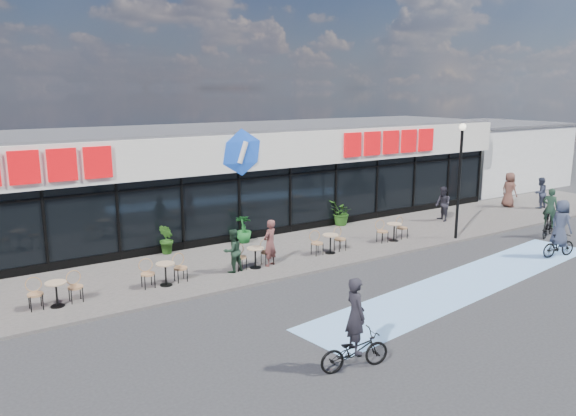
{
  "coord_description": "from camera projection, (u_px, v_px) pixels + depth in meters",
  "views": [
    {
      "loc": [
        -10.61,
        -13.09,
        6.3
      ],
      "look_at": [
        0.13,
        3.5,
        2.08
      ],
      "focal_mm": 35.0,
      "sensor_mm": 36.0,
      "label": 1
    }
  ],
  "objects": [
    {
      "name": "bike_lane",
      "position": [
        468.0,
        282.0,
        18.59
      ],
      "size": [
        14.17,
        4.13,
        0.01
      ],
      "primitive_type": "cube",
      "rotation": [
        0.0,
        0.0,
        0.14
      ],
      "color": "#7DB2ED",
      "rests_on": "ground"
    },
    {
      "name": "potted_plant_right",
      "position": [
        341.0,
        213.0,
        25.81
      ],
      "size": [
        1.28,
        1.18,
        1.21
      ],
      "primitive_type": "imported",
      "rotation": [
        0.0,
        0.0,
        3.39
      ],
      "color": "#214B15",
      "rests_on": "sidewalk"
    },
    {
      "name": "pedestrian_b",
      "position": [
        509.0,
        190.0,
        29.83
      ],
      "size": [
        0.66,
        0.95,
        1.85
      ],
      "primitive_type": "imported",
      "rotation": [
        0.0,
        0.0,
        1.49
      ],
      "color": "#54332B",
      "rests_on": "sidewalk"
    },
    {
      "name": "cyclist_c",
      "position": [
        355.0,
        339.0,
        12.7
      ],
      "size": [
        1.8,
        0.92,
        2.2
      ],
      "color": "black",
      "rests_on": "ground"
    },
    {
      "name": "bistro_set_2",
      "position": [
        165.0,
        271.0,
        18.02
      ],
      "size": [
        1.54,
        0.62,
        0.9
      ],
      "color": "tan",
      "rests_on": "sidewalk"
    },
    {
      "name": "pedestrian_a",
      "position": [
        443.0,
        204.0,
        26.63
      ],
      "size": [
        0.84,
        0.96,
        1.65
      ],
      "primitive_type": "imported",
      "rotation": [
        0.0,
        0.0,
        -1.89
      ],
      "color": "#212028",
      "rests_on": "sidewalk"
    },
    {
      "name": "ground",
      "position": [
        345.0,
        292.0,
        17.7
      ],
      "size": [
        120.0,
        120.0,
        0.0
      ],
      "primitive_type": "plane",
      "color": "#28282B",
      "rests_on": "ground"
    },
    {
      "name": "potted_plant_mid",
      "position": [
        244.0,
        229.0,
        22.95
      ],
      "size": [
        0.88,
        0.88,
        1.15
      ],
      "primitive_type": "imported",
      "rotation": [
        0.0,
        0.0,
        2.63
      ],
      "color": "#195923",
      "rests_on": "sidewalk"
    },
    {
      "name": "sidewalk",
      "position": [
        271.0,
        256.0,
        21.38
      ],
      "size": [
        44.0,
        5.0,
        0.1
      ],
      "primitive_type": "cube",
      "color": "#5E5753",
      "rests_on": "ground"
    },
    {
      "name": "bistro_set_4",
      "position": [
        329.0,
        241.0,
        21.53
      ],
      "size": [
        1.54,
        0.62,
        0.9
      ],
      "color": "tan",
      "rests_on": "sidewalk"
    },
    {
      "name": "lamp_post",
      "position": [
        460.0,
        171.0,
        23.11
      ],
      "size": [
        0.28,
        0.28,
        4.81
      ],
      "color": "black",
      "rests_on": "sidewalk"
    },
    {
      "name": "cyclist_a",
      "position": [
        560.0,
        232.0,
        21.22
      ],
      "size": [
        1.57,
        0.96,
        2.22
      ],
      "color": "black",
      "rests_on": "ground"
    },
    {
      "name": "building",
      "position": [
        208.0,
        178.0,
        25.36
      ],
      "size": [
        30.6,
        6.57,
        4.75
      ],
      "color": "black",
      "rests_on": "ground"
    },
    {
      "name": "patron_right",
      "position": [
        233.0,
        251.0,
        19.2
      ],
      "size": [
        0.84,
        0.71,
        1.52
      ],
      "primitive_type": "imported",
      "rotation": [
        0.0,
        0.0,
        3.35
      ],
      "color": "#192D20",
      "rests_on": "sidewalk"
    },
    {
      "name": "bistro_set_1",
      "position": [
        56.0,
        291.0,
        16.27
      ],
      "size": [
        1.54,
        0.62,
        0.9
      ],
      "color": "tan",
      "rests_on": "sidewalk"
    },
    {
      "name": "bistro_set_5",
      "position": [
        393.0,
        230.0,
        23.29
      ],
      "size": [
        1.54,
        0.62,
        0.9
      ],
      "color": "tan",
      "rests_on": "sidewalk"
    },
    {
      "name": "patron_left",
      "position": [
        270.0,
        243.0,
        19.88
      ],
      "size": [
        0.72,
        0.62,
        1.68
      ],
      "primitive_type": "imported",
      "rotation": [
        0.0,
        0.0,
        3.57
      ],
      "color": "brown",
      "rests_on": "sidewalk"
    },
    {
      "name": "neighbour_building",
      "position": [
        484.0,
        154.0,
        37.19
      ],
      "size": [
        9.2,
        7.2,
        4.11
      ],
      "color": "silver",
      "rests_on": "ground"
    },
    {
      "name": "cyclist_b",
      "position": [
        549.0,
        220.0,
        24.17
      ],
      "size": [
        1.88,
        1.11,
        2.14
      ],
      "color": "black",
      "rests_on": "ground"
    },
    {
      "name": "potted_plant_left",
      "position": [
        167.0,
        239.0,
        21.32
      ],
      "size": [
        0.53,
        0.65,
        1.17
      ],
      "primitive_type": "imported",
      "rotation": [
        0.0,
        0.0,
        4.73
      ],
      "color": "#234E16",
      "rests_on": "sidewalk"
    },
    {
      "name": "bistro_set_3",
      "position": [
        254.0,
        255.0,
        19.78
      ],
      "size": [
        1.54,
        0.62,
        0.9
      ],
      "color": "tan",
      "rests_on": "sidewalk"
    },
    {
      "name": "pedestrian_c",
      "position": [
        540.0,
        193.0,
        29.5
      ],
      "size": [
        0.81,
        0.64,
        1.64
      ],
      "primitive_type": "imported",
      "rotation": [
        0.0,
        0.0,
        3.12
      ],
      "color": "#2A3042",
      "rests_on": "sidewalk"
    }
  ]
}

